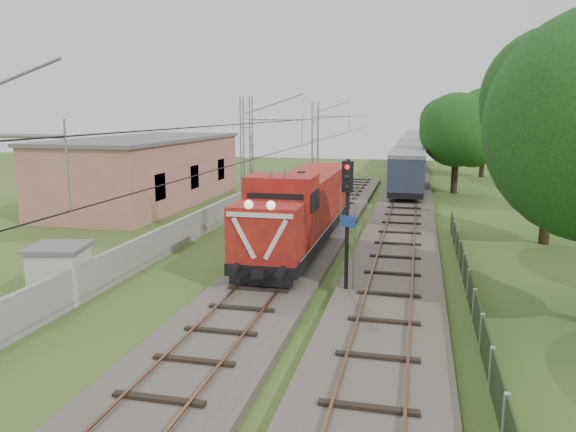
% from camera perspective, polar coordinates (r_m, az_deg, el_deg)
% --- Properties ---
extents(ground, '(140.00, 140.00, 0.00)m').
position_cam_1_polar(ground, '(19.01, -6.16, -11.81)').
color(ground, '#375921').
rests_on(ground, ground).
extents(track_main, '(4.20, 70.00, 0.45)m').
position_cam_1_polar(track_main, '(25.29, -0.92, -5.57)').
color(track_main, '#6B6054').
rests_on(track_main, ground).
extents(track_side, '(4.20, 80.00, 0.45)m').
position_cam_1_polar(track_side, '(37.24, 11.50, -0.52)').
color(track_side, '#6B6054').
rests_on(track_side, ground).
extents(catenary, '(3.31, 70.00, 8.00)m').
position_cam_1_polar(catenary, '(30.07, -4.09, 4.50)').
color(catenary, gray).
rests_on(catenary, ground).
extents(boundary_wall, '(0.25, 40.00, 1.50)m').
position_cam_1_polar(boundary_wall, '(31.80, -10.14, -1.32)').
color(boundary_wall, '#9E9E99').
rests_on(boundary_wall, ground).
extents(station_building, '(8.40, 20.40, 5.22)m').
position_cam_1_polar(station_building, '(45.86, -14.10, 4.53)').
color(station_building, tan).
rests_on(station_building, ground).
extents(fence, '(0.12, 32.00, 1.20)m').
position_cam_1_polar(fence, '(20.75, 18.40, -8.58)').
color(fence, black).
rests_on(fence, ground).
extents(locomotive, '(2.97, 16.97, 4.31)m').
position_cam_1_polar(locomotive, '(29.80, 1.51, 0.93)').
color(locomotive, black).
rests_on(locomotive, ground).
extents(coach_rake, '(2.87, 63.96, 3.32)m').
position_cam_1_polar(coach_rake, '(75.23, 12.51, 6.67)').
color(coach_rake, black).
rests_on(coach_rake, ground).
extents(signal_post, '(0.59, 0.47, 5.43)m').
position_cam_1_polar(signal_post, '(21.65, 6.04, 1.25)').
color(signal_post, black).
rests_on(signal_post, ground).
extents(relay_hut, '(2.51, 2.51, 2.18)m').
position_cam_1_polar(relay_hut, '(23.45, -22.15, -5.34)').
color(relay_hut, beige).
rests_on(relay_hut, ground).
extents(tree_b, '(7.76, 7.39, 10.05)m').
position_cam_1_polar(tree_b, '(33.47, 25.50, 7.95)').
color(tree_b, '#322214').
rests_on(tree_b, ground).
extents(tree_c, '(6.85, 6.52, 8.88)m').
position_cam_1_polar(tree_c, '(52.04, 16.88, 8.28)').
color(tree_c, '#322214').
rests_on(tree_c, ground).
extents(tree_d, '(7.55, 7.19, 9.79)m').
position_cam_1_polar(tree_d, '(66.16, 19.43, 9.03)').
color(tree_d, '#322214').
rests_on(tree_d, ground).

